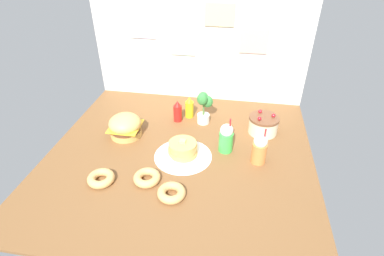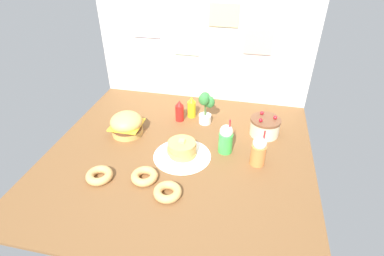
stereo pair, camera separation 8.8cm
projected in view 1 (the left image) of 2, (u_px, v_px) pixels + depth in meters
The scene contains 14 objects.
ground_plane at pixel (179, 156), 228.69cm from camera, with size 197.53×190.43×2.00cm, color brown.
back_wall at pixel (199, 43), 275.64cm from camera, with size 197.53×4.20×108.90cm.
doily_mat at pixel (183, 156), 226.39cm from camera, with size 43.04×43.04×0.40cm, color white.
burger at pixel (125, 126), 245.04cm from camera, with size 25.94×25.94×18.71cm.
pancake_stack at pixel (183, 150), 223.22cm from camera, with size 33.26×33.26×14.38cm.
layer_cake at pixel (263, 125), 249.12cm from camera, with size 24.42×24.42×17.80cm.
ketchup_bottle at pixel (178, 112), 263.68cm from camera, with size 7.43×7.43×19.56cm.
mustard_bottle at pixel (189, 108), 269.32cm from camera, with size 7.43×7.43×19.56cm.
cream_soda_cup at pixel (226, 138), 226.37cm from camera, with size 10.76×10.76×29.33cm.
orange_float_cup at pixel (260, 149), 215.21cm from camera, with size 10.76×10.76×29.35cm.
donut_pink_glaze at pixel (101, 178), 202.47cm from camera, with size 18.19×18.19×5.48cm.
donut_chocolate at pixel (147, 178), 202.97cm from camera, with size 18.19×18.19×5.48cm.
donut_vanilla at pixel (171, 193), 191.48cm from camera, with size 18.19×18.19×5.48cm.
potted_plant at pixel (204, 106), 257.29cm from camera, with size 13.16×12.48×29.83cm.
Camera 1 is at (39.39, -175.02, 142.68)cm, focal length 28.37 mm.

